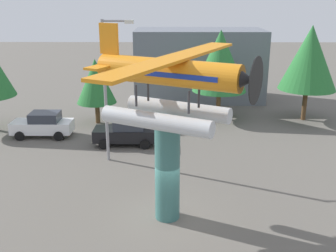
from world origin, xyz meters
TOP-DOWN VIEW (x-y plane):
  - ground_plane at (0.00, 0.00)m, footprint 140.00×140.00m
  - display_pedestal at (0.00, 0.00)m, footprint 1.10×1.10m
  - floatplane_monument at (0.12, -0.06)m, footprint 7.12×9.78m
  - car_near_white at (-8.91, 10.87)m, footprint 4.20×2.02m
  - car_mid_black at (-2.84, 9.31)m, footprint 4.20×2.02m
  - streetlight_primary at (-3.48, 6.61)m, footprint 1.84×0.28m
  - storefront_building at (2.76, 22.00)m, footprint 11.92×5.56m
  - tree_east at (-5.61, 14.03)m, footprint 3.04×3.04m
  - tree_center_back at (3.95, 15.33)m, footprint 4.29×4.29m
  - tree_far_east at (10.78, 15.05)m, footprint 4.44×4.44m

SIDE VIEW (x-z plane):
  - ground_plane at x=0.00m, z-range 0.00..0.00m
  - car_near_white at x=-8.91m, z-range 0.00..1.76m
  - car_mid_black at x=-2.84m, z-range 0.00..1.76m
  - display_pedestal at x=0.00m, z-range 0.00..4.49m
  - storefront_building at x=2.76m, z-range 0.00..6.54m
  - tree_east at x=-5.61m, z-range 0.81..5.84m
  - tree_center_back at x=3.95m, z-range 1.14..8.23m
  - streetlight_primary at x=-3.48m, z-range 0.64..8.99m
  - tree_far_east at x=10.78m, z-range 1.25..8.70m
  - floatplane_monument at x=0.12m, z-range 4.16..8.16m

